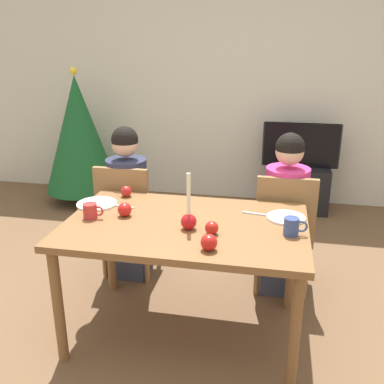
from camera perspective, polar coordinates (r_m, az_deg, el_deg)
ground_plane at (r=2.92m, az=-0.80°, el=-17.69°), size 7.68×7.68×0.00m
back_wall at (r=4.92m, az=5.62°, el=14.00°), size 6.40×0.10×2.60m
dining_table at (r=2.57m, az=-0.87°, el=-5.74°), size 1.40×0.90×0.75m
chair_left at (r=3.32m, az=-8.48°, el=-2.89°), size 0.40×0.40×0.90m
chair_right at (r=3.14m, az=11.95°, el=-4.42°), size 0.40×0.40×0.90m
person_left_child at (r=3.32m, az=-8.35°, el=-1.76°), size 0.30×0.30×1.17m
person_right_child at (r=3.15m, az=12.02°, el=-3.23°), size 0.30×0.30×1.17m
tv_stand at (r=4.82m, az=13.60°, el=0.53°), size 0.64×0.40×0.48m
tv at (r=4.70m, az=14.05°, el=5.96°), size 0.79×0.05×0.46m
christmas_tree at (r=4.97m, az=-14.55°, el=7.34°), size 0.81×0.81×1.48m
candle_centerpiece at (r=2.43m, az=-0.44°, el=-3.42°), size 0.09×0.09×0.33m
plate_left at (r=2.87m, az=-12.33°, el=-1.51°), size 0.26×0.26×0.01m
plate_right at (r=2.65m, az=12.19°, el=-3.28°), size 0.23×0.23×0.01m
mug_left at (r=2.65m, az=-13.10°, el=-2.43°), size 0.13×0.08×0.09m
mug_right at (r=2.42m, az=12.94°, el=-4.41°), size 0.13×0.08×0.10m
fork_left at (r=2.80m, az=-9.25°, el=-1.85°), size 0.18×0.04×0.01m
fork_right at (r=2.68m, az=8.46°, el=-2.85°), size 0.18×0.04×0.01m
apple_near_candle at (r=2.97m, az=-8.60°, el=0.09°), size 0.07×0.07×0.07m
apple_by_left_plate at (r=2.38m, az=2.60°, el=-4.71°), size 0.07×0.07×0.07m
apple_by_right_mug at (r=2.64m, az=-8.80°, el=-2.29°), size 0.08×0.08×0.08m
apple_far_edge at (r=2.20m, az=2.23°, el=-6.60°), size 0.09×0.09×0.09m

